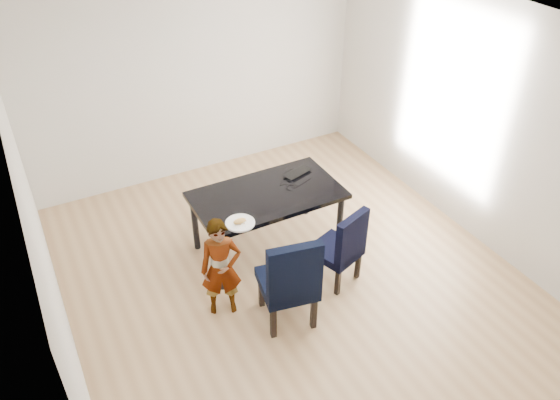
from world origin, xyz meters
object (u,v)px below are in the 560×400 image
chair_left (287,276)px  child (221,268)px  dining_table (267,221)px  plate (240,223)px  laptop (295,171)px  chair_right (336,245)px

chair_left → child: child is taller
dining_table → plate: 0.70m
dining_table → chair_left: 1.09m
plate → laptop: (0.95, 0.58, 0.01)m
chair_right → child: size_ratio=0.84×
chair_left → plate: bearing=114.8°
child → plate: bearing=59.5°
child → plate: child is taller
dining_table → plate: size_ratio=5.37×
plate → laptop: 1.11m
plate → chair_right: bearing=-26.2°
plate → laptop: size_ratio=0.87×
chair_left → laptop: 1.50m
dining_table → chair_right: chair_right is taller
chair_left → chair_right: chair_left is taller
chair_right → plate: chair_right is taller
chair_left → laptop: bearing=69.4°
dining_table → chair_left: (-0.31, -1.03, 0.15)m
plate → laptop: laptop is taller
chair_right → plate: bearing=134.6°
dining_table → laptop: bearing=26.3°
chair_right → laptop: chair_right is taller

